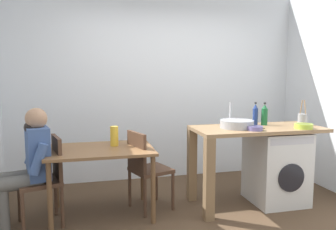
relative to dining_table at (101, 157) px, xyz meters
The scene contains 17 objects.
ground_plane 1.21m from the dining_table, 31.94° to the right, with size 5.46×5.46×0.00m, color #4C3826.
wall_back 1.65m from the dining_table, 54.37° to the left, with size 4.60×0.10×2.70m, color silver.
dining_table is the anchor object (origin of this frame).
chair_person_seat 0.57m from the dining_table, behind, with size 0.49×0.49×0.90m.
chair_opposite 0.50m from the dining_table, ahead, with size 0.51×0.51×0.90m.
seated_person 0.71m from the dining_table, behind, with size 0.55×0.54×1.20m.
kitchen_counter 1.58m from the dining_table, ahead, with size 1.50×0.68×0.92m.
washing_machine 2.06m from the dining_table, ahead, with size 0.60×0.61×0.86m.
sink_basin 1.56m from the dining_table, ahead, with size 0.38×0.38×0.09m, color #9EA0A5.
tap 1.58m from the dining_table, ahead, with size 0.02×0.02×0.28m, color #B2B2B7.
bottle_tall_green 1.89m from the dining_table, ahead, with size 0.06×0.06×0.27m.
bottle_squat_brown 1.98m from the dining_table, ahead, with size 0.08×0.08×0.27m.
mixing_bowl 1.69m from the dining_table, 10.66° to the right, with size 0.17×0.17×0.05m.
utensil_crock 2.44m from the dining_table, ahead, with size 0.11×0.11×0.30m.
colander 2.27m from the dining_table, ahead, with size 0.20×0.20×0.06m.
vase 0.27m from the dining_table, 33.69° to the left, with size 0.09×0.09×0.22m, color gold.
scissors 1.77m from the dining_table, ahead, with size 0.15×0.06×0.01m.
Camera 1 is at (-0.99, -2.95, 1.51)m, focal length 34.92 mm.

